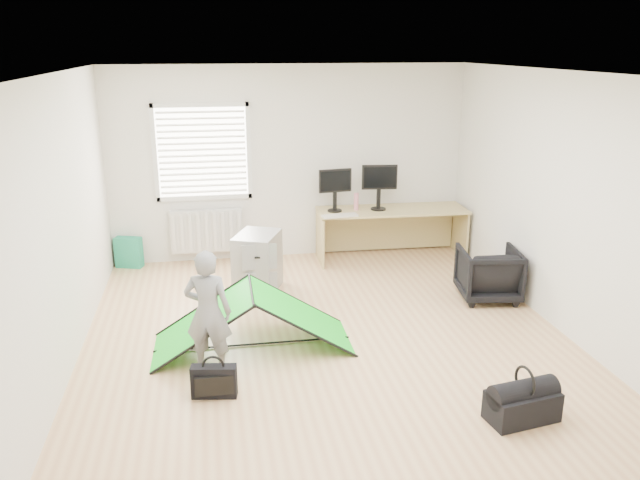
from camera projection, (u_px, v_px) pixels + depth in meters
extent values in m
plane|color=tan|center=(327.00, 337.00, 6.57)|extent=(5.50, 5.50, 0.00)
cube|color=silver|center=(290.00, 163.00, 8.74)|extent=(5.00, 0.02, 2.70)
cube|color=silver|center=(202.00, 152.00, 8.44)|extent=(1.20, 0.06, 1.20)
cube|color=silver|center=(207.00, 231.00, 8.73)|extent=(1.00, 0.12, 0.60)
cube|color=tan|center=(391.00, 233.00, 8.92)|extent=(2.13, 0.75, 0.72)
cube|color=#96979A|center=(258.00, 262.00, 7.73)|extent=(0.68, 0.76, 0.73)
cube|color=black|center=(335.00, 196.00, 8.64)|extent=(0.47, 0.15, 0.44)
cube|color=black|center=(379.00, 193.00, 8.72)|extent=(0.50, 0.16, 0.47)
cube|color=beige|center=(340.00, 216.00, 8.44)|extent=(0.50, 0.21, 0.02)
cylinder|color=#D3768A|center=(356.00, 201.00, 8.75)|extent=(0.07, 0.07, 0.24)
imported|color=black|center=(488.00, 274.00, 7.48)|extent=(0.77, 0.79, 0.63)
imported|color=gray|center=(208.00, 312.00, 5.72)|extent=(0.50, 0.39, 1.20)
cube|color=silver|center=(481.00, 276.00, 7.91)|extent=(0.59, 0.50, 0.28)
cube|color=#1E966D|center=(129.00, 252.00, 8.57)|extent=(0.39, 0.26, 0.42)
cube|color=black|center=(214.00, 381.00, 5.42)|extent=(0.41, 0.18, 0.30)
cube|color=silver|center=(221.00, 341.00, 6.36)|extent=(0.10, 0.10, 0.10)
cube|color=black|center=(522.00, 406.00, 5.09)|extent=(0.62, 0.38, 0.25)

